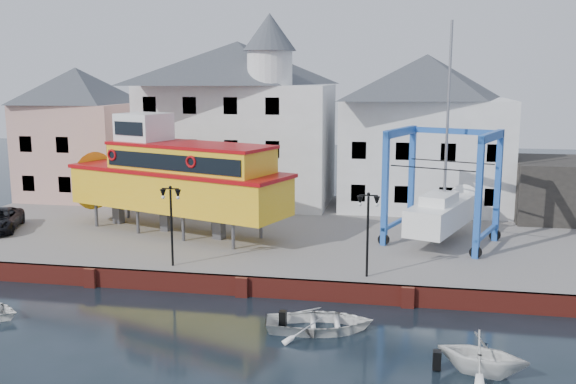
# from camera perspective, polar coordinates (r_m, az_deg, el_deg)

# --- Properties ---
(ground) EXTENTS (140.00, 140.00, 0.00)m
(ground) POSITION_cam_1_polar(r_m,az_deg,el_deg) (32.01, -4.10, -9.24)
(ground) COLOR black
(ground) RESTS_ON ground
(hardstanding) EXTENTS (44.00, 22.00, 1.00)m
(hardstanding) POSITION_cam_1_polar(r_m,az_deg,el_deg) (42.15, -0.35, -3.67)
(hardstanding) COLOR slate
(hardstanding) RESTS_ON ground
(quay_wall) EXTENTS (44.00, 0.47, 1.00)m
(quay_wall) POSITION_cam_1_polar(r_m,az_deg,el_deg) (31.94, -4.06, -8.34)
(quay_wall) COLOR maroon
(quay_wall) RESTS_ON ground
(building_pink) EXTENTS (8.00, 7.00, 10.30)m
(building_pink) POSITION_cam_1_polar(r_m,az_deg,el_deg) (53.90, -18.10, 4.99)
(building_pink) COLOR #D39F8C
(building_pink) RESTS_ON hardstanding
(building_white_main) EXTENTS (14.00, 8.30, 14.00)m
(building_white_main) POSITION_cam_1_polar(r_m,az_deg,el_deg) (49.30, -4.33, 6.40)
(building_white_main) COLOR silver
(building_white_main) RESTS_ON hardstanding
(building_white_right) EXTENTS (12.00, 8.00, 11.20)m
(building_white_right) POSITION_cam_1_polar(r_m,az_deg,el_deg) (48.35, 12.05, 5.24)
(building_white_right) COLOR silver
(building_white_right) RESTS_ON hardstanding
(shed_dark) EXTENTS (8.00, 7.00, 4.00)m
(shed_dark) POSITION_cam_1_polar(r_m,az_deg,el_deg) (48.14, 23.92, 0.23)
(shed_dark) COLOR black
(shed_dark) RESTS_ON hardstanding
(lamp_post_left) EXTENTS (1.12, 0.32, 4.20)m
(lamp_post_left) POSITION_cam_1_polar(r_m,az_deg,el_deg) (33.19, -10.37, -1.20)
(lamp_post_left) COLOR black
(lamp_post_left) RESTS_ON hardstanding
(lamp_post_right) EXTENTS (1.12, 0.32, 4.20)m
(lamp_post_right) POSITION_cam_1_polar(r_m,az_deg,el_deg) (31.10, 7.13, -1.88)
(lamp_post_right) COLOR black
(lamp_post_right) RESTS_ON hardstanding
(tour_boat) EXTENTS (17.26, 9.53, 7.36)m
(tour_boat) POSITION_cam_1_polar(r_m,az_deg,el_deg) (40.78, -10.87, 1.36)
(tour_boat) COLOR #59595E
(tour_boat) RESTS_ON hardstanding
(travel_lift) EXTENTS (7.18, 8.67, 12.76)m
(travel_lift) POSITION_cam_1_polar(r_m,az_deg,el_deg) (39.12, 13.81, -1.13)
(travel_lift) COLOR blue
(travel_lift) RESTS_ON hardstanding
(motorboat_b) EXTENTS (5.12, 4.06, 0.95)m
(motorboat_b) POSITION_cam_1_polar(r_m,az_deg,el_deg) (28.00, 2.82, -12.18)
(motorboat_b) COLOR white
(motorboat_b) RESTS_ON ground
(motorboat_c) EXTENTS (3.94, 3.64, 1.72)m
(motorboat_c) POSITION_cam_1_polar(r_m,az_deg,el_deg) (25.30, 16.81, -15.20)
(motorboat_c) COLOR white
(motorboat_c) RESTS_ON ground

